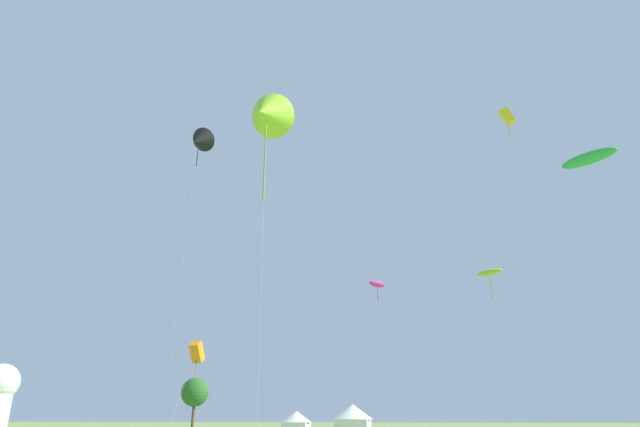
{
  "coord_description": "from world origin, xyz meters",
  "views": [
    {
      "loc": [
        7.83,
        -2.83,
        1.74
      ],
      "look_at": [
        0.0,
        32.0,
        15.33
      ],
      "focal_mm": 30.1,
      "sensor_mm": 36.0,
      "label": 1
    }
  ],
  "objects_px": {
    "kite_lime_delta": "(267,114)",
    "kite_magenta_parafoil": "(377,284)",
    "festival_tent_left": "(296,420)",
    "kite_green_parafoil": "(589,158)",
    "festival_tent_right": "(353,417)",
    "tree_distant_right": "(195,392)",
    "kite_lime_parafoil": "(490,273)",
    "kite_orange_box": "(197,352)",
    "kite_black_delta": "(199,141)",
    "kite_yellow_box": "(507,117)"
  },
  "relations": [
    {
      "from": "kite_black_delta",
      "to": "kite_green_parafoil",
      "type": "height_order",
      "value": "kite_black_delta"
    },
    {
      "from": "kite_green_parafoil",
      "to": "kite_magenta_parafoil",
      "type": "bearing_deg",
      "value": 129.86
    },
    {
      "from": "kite_lime_parafoil",
      "to": "kite_yellow_box",
      "type": "bearing_deg",
      "value": 31.97
    },
    {
      "from": "festival_tent_right",
      "to": "kite_orange_box",
      "type": "bearing_deg",
      "value": -119.45
    },
    {
      "from": "kite_lime_parafoil",
      "to": "tree_distant_right",
      "type": "relative_size",
      "value": 2.17
    },
    {
      "from": "kite_magenta_parafoil",
      "to": "kite_lime_parafoil",
      "type": "bearing_deg",
      "value": 27.47
    },
    {
      "from": "kite_black_delta",
      "to": "kite_lime_delta",
      "type": "distance_m",
      "value": 36.27
    },
    {
      "from": "kite_yellow_box",
      "to": "festival_tent_right",
      "type": "height_order",
      "value": "kite_yellow_box"
    },
    {
      "from": "kite_lime_delta",
      "to": "kite_magenta_parafoil",
      "type": "distance_m",
      "value": 25.43
    },
    {
      "from": "kite_magenta_parafoil",
      "to": "kite_orange_box",
      "type": "relative_size",
      "value": 1.62
    },
    {
      "from": "kite_lime_parafoil",
      "to": "kite_lime_delta",
      "type": "relative_size",
      "value": 0.8
    },
    {
      "from": "kite_magenta_parafoil",
      "to": "festival_tent_left",
      "type": "height_order",
      "value": "kite_magenta_parafoil"
    },
    {
      "from": "festival_tent_left",
      "to": "festival_tent_right",
      "type": "height_order",
      "value": "festival_tent_right"
    },
    {
      "from": "kite_lime_parafoil",
      "to": "festival_tent_right",
      "type": "distance_m",
      "value": 25.61
    },
    {
      "from": "kite_magenta_parafoil",
      "to": "festival_tent_left",
      "type": "xyz_separation_m",
      "value": [
        -13.01,
        18.95,
        -12.41
      ]
    },
    {
      "from": "kite_green_parafoil",
      "to": "festival_tent_left",
      "type": "xyz_separation_m",
      "value": [
        -28.45,
        37.44,
        -15.27
      ]
    },
    {
      "from": "kite_magenta_parafoil",
      "to": "kite_orange_box",
      "type": "distance_m",
      "value": 18.65
    },
    {
      "from": "festival_tent_left",
      "to": "festival_tent_right",
      "type": "bearing_deg",
      "value": 0.0
    },
    {
      "from": "kite_black_delta",
      "to": "festival_tent_left",
      "type": "height_order",
      "value": "kite_black_delta"
    },
    {
      "from": "kite_magenta_parafoil",
      "to": "festival_tent_right",
      "type": "distance_m",
      "value": 23.17
    },
    {
      "from": "kite_magenta_parafoil",
      "to": "kite_black_delta",
      "type": "bearing_deg",
      "value": 172.7
    },
    {
      "from": "kite_lime_delta",
      "to": "tree_distant_right",
      "type": "relative_size",
      "value": 2.7
    },
    {
      "from": "kite_yellow_box",
      "to": "kite_orange_box",
      "type": "distance_m",
      "value": 44.28
    },
    {
      "from": "kite_magenta_parafoil",
      "to": "festival_tent_right",
      "type": "relative_size",
      "value": 2.82
    },
    {
      "from": "kite_green_parafoil",
      "to": "kite_lime_parafoil",
      "type": "bearing_deg",
      "value": 100.15
    },
    {
      "from": "kite_yellow_box",
      "to": "festival_tent_left",
      "type": "distance_m",
      "value": 45.56
    },
    {
      "from": "festival_tent_right",
      "to": "tree_distant_right",
      "type": "bearing_deg",
      "value": 156.94
    },
    {
      "from": "kite_green_parafoil",
      "to": "kite_orange_box",
      "type": "relative_size",
      "value": 1.97
    },
    {
      "from": "kite_green_parafoil",
      "to": "festival_tent_left",
      "type": "bearing_deg",
      "value": 127.23
    },
    {
      "from": "kite_yellow_box",
      "to": "kite_lime_delta",
      "type": "bearing_deg",
      "value": -119.54
    },
    {
      "from": "kite_green_parafoil",
      "to": "kite_lime_delta",
      "type": "xyz_separation_m",
      "value": [
        -18.83,
        -6.25,
        1.95
      ]
    },
    {
      "from": "festival_tent_left",
      "to": "kite_yellow_box",
      "type": "bearing_deg",
      "value": -20.23
    },
    {
      "from": "kite_lime_parafoil",
      "to": "kite_orange_box",
      "type": "relative_size",
      "value": 1.87
    },
    {
      "from": "festival_tent_left",
      "to": "festival_tent_right",
      "type": "xyz_separation_m",
      "value": [
        7.19,
        0.0,
        0.43
      ]
    },
    {
      "from": "kite_green_parafoil",
      "to": "tree_distant_right",
      "type": "distance_m",
      "value": 69.29
    },
    {
      "from": "kite_magenta_parafoil",
      "to": "kite_green_parafoil",
      "type": "bearing_deg",
      "value": -50.14
    },
    {
      "from": "kite_lime_parafoil",
      "to": "festival_tent_left",
      "type": "distance_m",
      "value": 31.03
    },
    {
      "from": "kite_black_delta",
      "to": "tree_distant_right",
      "type": "distance_m",
      "value": 40.87
    },
    {
      "from": "kite_orange_box",
      "to": "tree_distant_right",
      "type": "relative_size",
      "value": 1.16
    },
    {
      "from": "kite_black_delta",
      "to": "tree_distant_right",
      "type": "bearing_deg",
      "value": 111.42
    },
    {
      "from": "kite_green_parafoil",
      "to": "kite_magenta_parafoil",
      "type": "xyz_separation_m",
      "value": [
        -15.44,
        18.49,
        -2.86
      ]
    },
    {
      "from": "kite_lime_parafoil",
      "to": "kite_lime_delta",
      "type": "distance_m",
      "value": 33.89
    },
    {
      "from": "kite_magenta_parafoil",
      "to": "tree_distant_right",
      "type": "height_order",
      "value": "kite_magenta_parafoil"
    },
    {
      "from": "kite_black_delta",
      "to": "kite_orange_box",
      "type": "xyz_separation_m",
      "value": [
        4.15,
        -4.54,
        -25.94
      ]
    },
    {
      "from": "kite_lime_parafoil",
      "to": "kite_orange_box",
      "type": "xyz_separation_m",
      "value": [
        -28.61,
        -7.53,
        -8.15
      ]
    },
    {
      "from": "kite_lime_parafoil",
      "to": "kite_green_parafoil",
      "type": "bearing_deg",
      "value": -79.85
    },
    {
      "from": "festival_tent_right",
      "to": "festival_tent_left",
      "type": "bearing_deg",
      "value": 180.0
    },
    {
      "from": "festival_tent_left",
      "to": "festival_tent_right",
      "type": "relative_size",
      "value": 0.76
    },
    {
      "from": "kite_yellow_box",
      "to": "kite_magenta_parafoil",
      "type": "relative_size",
      "value": 2.58
    },
    {
      "from": "tree_distant_right",
      "to": "kite_lime_parafoil",
      "type": "bearing_deg",
      "value": -29.38
    }
  ]
}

